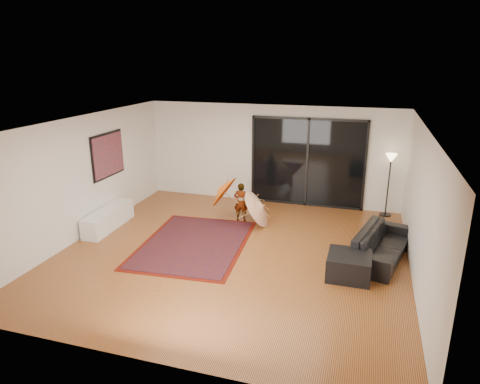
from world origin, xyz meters
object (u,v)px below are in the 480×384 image
at_px(ottoman, 349,266).
at_px(sofa, 381,244).
at_px(child, 241,202).
at_px(media_console, 108,219).

bearing_deg(ottoman, sofa, 59.38).
bearing_deg(sofa, ottoman, 163.60).
distance_m(sofa, child, 3.52).
xyz_separation_m(media_console, ottoman, (5.62, -0.79, -0.01)).
bearing_deg(sofa, child, 84.63).
relative_size(sofa, child, 2.15).
distance_m(media_console, sofa, 6.20).
distance_m(media_console, ottoman, 5.67).
height_order(media_console, child, child).
xyz_separation_m(media_console, sofa, (6.20, 0.19, 0.07)).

